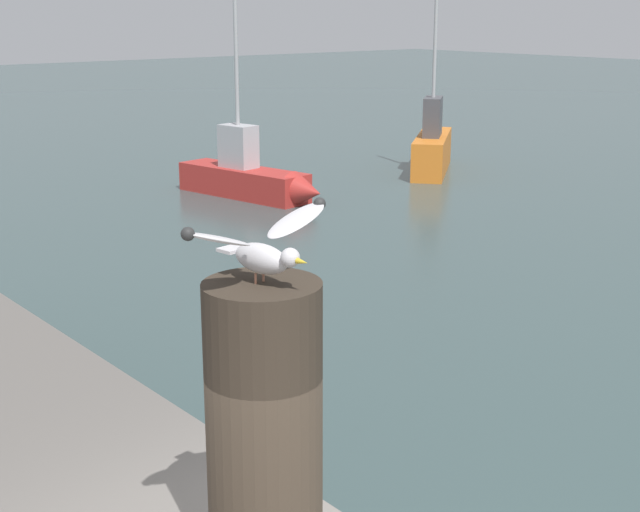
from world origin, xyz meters
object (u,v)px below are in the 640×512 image
mooring_post (264,428)px  seagull (262,247)px  boat_orange (433,147)px  boat_red (253,177)px

mooring_post → seagull: seagull is taller
boat_orange → boat_red: (-0.06, -5.13, -0.14)m
seagull → boat_orange: size_ratio=0.15×
mooring_post → boat_red: boat_red is taller
boat_orange → boat_red: boat_red is taller
mooring_post → boat_red: (-12.43, 8.64, -1.88)m
boat_orange → boat_red: size_ratio=0.88×
seagull → boat_red: 15.35m
mooring_post → seagull: (0.00, 0.00, 0.65)m
mooring_post → boat_red: 15.25m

